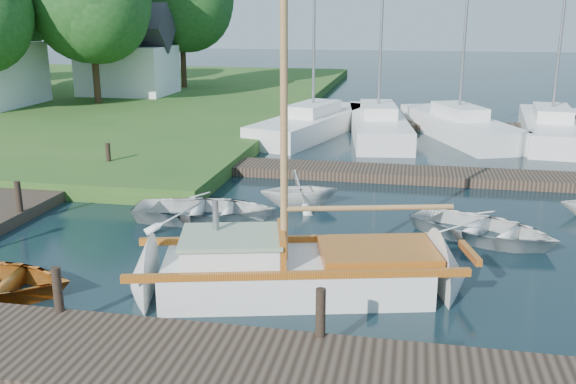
% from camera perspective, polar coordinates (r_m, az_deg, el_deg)
% --- Properties ---
extents(ground, '(160.00, 160.00, 0.00)m').
position_cam_1_polar(ground, '(15.25, 0.00, -4.34)').
color(ground, black).
rests_on(ground, ground).
extents(near_dock, '(18.00, 2.20, 0.30)m').
position_cam_1_polar(near_dock, '(9.92, -6.93, -15.22)').
color(near_dock, black).
rests_on(near_dock, ground).
extents(left_dock, '(2.20, 18.00, 0.30)m').
position_cam_1_polar(left_dock, '(19.99, -21.93, -0.18)').
color(left_dock, black).
rests_on(left_dock, ground).
extents(far_dock, '(14.00, 1.60, 0.30)m').
position_cam_1_polar(far_dock, '(21.19, 8.73, 1.65)').
color(far_dock, black).
rests_on(far_dock, ground).
extents(mooring_post_1, '(0.16, 0.16, 0.80)m').
position_cam_1_polar(mooring_post_1, '(11.65, -19.80, -8.15)').
color(mooring_post_1, black).
rests_on(mooring_post_1, near_dock).
extents(mooring_post_2, '(0.16, 0.16, 0.80)m').
position_cam_1_polar(mooring_post_2, '(10.21, 2.91, -10.65)').
color(mooring_post_2, black).
rests_on(mooring_post_2, near_dock).
extents(mooring_post_4, '(0.16, 0.16, 0.80)m').
position_cam_1_polar(mooring_post_4, '(17.70, -22.83, -0.38)').
color(mooring_post_4, black).
rests_on(mooring_post_4, left_dock).
extents(mooring_post_5, '(0.16, 0.16, 0.80)m').
position_cam_1_polar(mooring_post_5, '(21.89, -15.68, 3.17)').
color(mooring_post_5, black).
rests_on(mooring_post_5, left_dock).
extents(sailboat, '(7.41, 3.62, 9.83)m').
position_cam_1_polar(sailboat, '(12.46, 1.36, -7.38)').
color(sailboat, white).
rests_on(sailboat, ground).
extents(tender_a, '(3.94, 3.03, 0.76)m').
position_cam_1_polar(tender_a, '(16.75, -7.42, -1.26)').
color(tender_a, white).
rests_on(tender_a, ground).
extents(tender_b, '(2.61, 2.42, 1.13)m').
position_cam_1_polar(tender_b, '(17.76, 1.02, 0.48)').
color(tender_b, white).
rests_on(tender_b, ground).
extents(tender_c, '(4.28, 3.89, 0.73)m').
position_cam_1_polar(tender_c, '(15.93, 17.05, -2.80)').
color(tender_c, white).
rests_on(tender_c, ground).
extents(marina_boat_0, '(4.52, 8.94, 10.68)m').
position_cam_1_polar(marina_boat_0, '(28.42, 2.24, 6.24)').
color(marina_boat_0, white).
rests_on(marina_boat_0, ground).
extents(marina_boat_1, '(3.34, 9.08, 9.53)m').
position_cam_1_polar(marina_boat_1, '(28.44, 7.99, 6.09)').
color(marina_boat_1, white).
rests_on(marina_boat_1, ground).
extents(marina_boat_2, '(5.10, 8.50, 10.51)m').
position_cam_1_polar(marina_boat_2, '(28.72, 14.90, 5.83)').
color(marina_boat_2, white).
rests_on(marina_boat_2, ground).
extents(marina_boat_3, '(3.06, 8.82, 11.54)m').
position_cam_1_polar(marina_boat_3, '(29.43, 22.32, 5.42)').
color(marina_boat_3, white).
rests_on(marina_boat_3, ground).
extents(house_c, '(5.25, 4.00, 5.28)m').
position_cam_1_polar(house_c, '(39.85, -14.08, 11.43)').
color(house_c, white).
rests_on(house_c, shore).
extents(tree_3, '(6.41, 6.38, 8.74)m').
position_cam_1_polar(tree_3, '(36.22, -17.14, 15.96)').
color(tree_3, '#332114').
rests_on(tree_3, shore).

